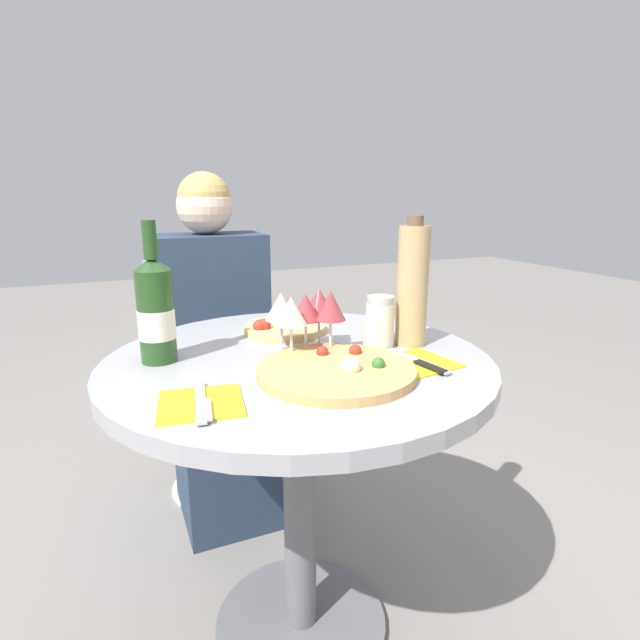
% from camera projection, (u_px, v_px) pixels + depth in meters
% --- Properties ---
extents(ground_plane, '(12.00, 12.00, 0.00)m').
position_uv_depth(ground_plane, '(301.00, 625.00, 1.36)').
color(ground_plane, gray).
rests_on(ground_plane, ground).
extents(dining_table, '(0.90, 0.90, 0.77)m').
position_uv_depth(dining_table, '(299.00, 419.00, 1.20)').
color(dining_table, slate).
rests_on(dining_table, ground_plane).
extents(chair_behind_diner, '(0.41, 0.41, 0.89)m').
position_uv_depth(chair_behind_diner, '(211.00, 376.00, 1.95)').
color(chair_behind_diner, silver).
rests_on(chair_behind_diner, ground_plane).
extents(seated_diner, '(0.39, 0.48, 1.21)m').
position_uv_depth(seated_diner, '(218.00, 365.00, 1.79)').
color(seated_diner, '#28384C').
rests_on(seated_diner, ground_plane).
extents(pizza_large, '(0.33, 0.33, 0.05)m').
position_uv_depth(pizza_large, '(337.00, 370.00, 1.04)').
color(pizza_large, tan).
rests_on(pizza_large, dining_table).
extents(pizza_small_far, '(0.22, 0.22, 0.05)m').
position_uv_depth(pizza_small_far, '(283.00, 327.00, 1.37)').
color(pizza_small_far, '#DBB26B').
rests_on(pizza_small_far, dining_table).
extents(wine_bottle, '(0.08, 0.08, 0.32)m').
position_uv_depth(wine_bottle, '(156.00, 311.00, 1.11)').
color(wine_bottle, '#23471E').
rests_on(wine_bottle, dining_table).
extents(tall_carafe, '(0.08, 0.08, 0.32)m').
position_uv_depth(tall_carafe, '(412.00, 285.00, 1.22)').
color(tall_carafe, tan).
rests_on(tall_carafe, dining_table).
extents(sugar_shaker, '(0.07, 0.07, 0.13)m').
position_uv_depth(sugar_shaker, '(380.00, 322.00, 1.22)').
color(sugar_shaker, silver).
rests_on(sugar_shaker, dining_table).
extents(wine_glass_front_left, '(0.07, 0.07, 0.15)m').
position_uv_depth(wine_glass_front_left, '(291.00, 313.00, 1.12)').
color(wine_glass_front_left, silver).
rests_on(wine_glass_front_left, dining_table).
extents(wine_glass_front_right, '(0.07, 0.07, 0.15)m').
position_uv_depth(wine_glass_front_right, '(331.00, 307.00, 1.16)').
color(wine_glass_front_right, silver).
rests_on(wine_glass_front_right, dining_table).
extents(wine_glass_center, '(0.07, 0.07, 0.14)m').
position_uv_depth(wine_glass_center, '(306.00, 309.00, 1.17)').
color(wine_glass_center, silver).
rests_on(wine_glass_center, dining_table).
extents(wine_glass_back_right, '(0.08, 0.08, 0.15)m').
position_uv_depth(wine_glass_back_right, '(319.00, 303.00, 1.22)').
color(wine_glass_back_right, silver).
rests_on(wine_glass_back_right, dining_table).
extents(wine_glass_back_left, '(0.08, 0.08, 0.14)m').
position_uv_depth(wine_glass_back_left, '(281.00, 308.00, 1.18)').
color(wine_glass_back_left, silver).
rests_on(wine_glass_back_left, dining_table).
extents(place_setting_left, '(0.17, 0.19, 0.01)m').
position_uv_depth(place_setting_left, '(201.00, 403.00, 0.90)').
color(place_setting_left, yellow).
rests_on(place_setting_left, dining_table).
extents(place_setting_right, '(0.17, 0.19, 0.01)m').
position_uv_depth(place_setting_right, '(418.00, 363.00, 1.11)').
color(place_setting_right, yellow).
rests_on(place_setting_right, dining_table).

